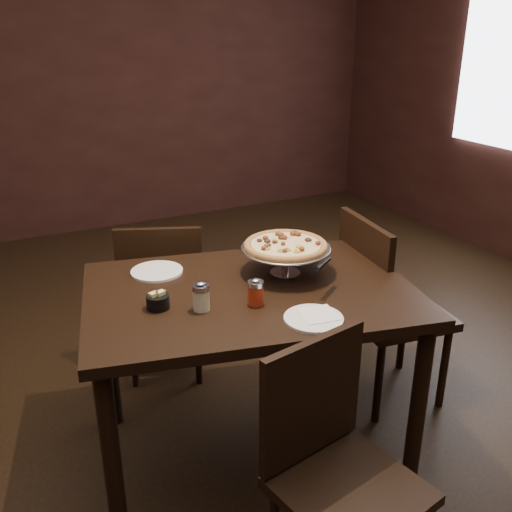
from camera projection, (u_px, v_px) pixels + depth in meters
name	position (u px, v px, depth m)	size (l,w,h in m)	color
room	(255.00, 149.00, 2.07)	(6.04, 7.04, 2.84)	black
dining_table	(251.00, 313.00, 2.35)	(1.48, 1.15, 0.83)	black
pizza_stand	(286.00, 246.00, 2.40)	(0.38, 0.38, 0.16)	#B6B6BD
parmesan_shaker	(201.00, 297.00, 2.13)	(0.07, 0.07, 0.12)	beige
pepper_flake_shaker	(256.00, 292.00, 2.17)	(0.06, 0.06, 0.11)	#99210D
packet_caddy	(158.00, 301.00, 2.15)	(0.09, 0.09, 0.07)	black
napkin_stack	(318.00, 316.00, 2.09)	(0.13, 0.13, 0.01)	white
plate_left	(157.00, 271.00, 2.46)	(0.22, 0.22, 0.01)	white
plate_near	(314.00, 319.00, 2.07)	(0.22, 0.22, 0.01)	white
serving_spatula	(323.00, 264.00, 2.23)	(0.17, 0.17, 0.02)	#B6B6BD
chair_far	(164.00, 294.00, 3.02)	(0.55, 0.55, 0.91)	black
chair_near	(335.00, 463.00, 1.86)	(0.49, 0.49, 0.90)	black
chair_side	(383.00, 304.00, 2.82)	(0.52, 0.52, 0.99)	black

